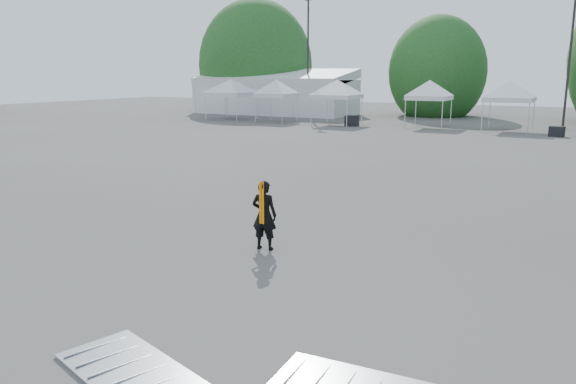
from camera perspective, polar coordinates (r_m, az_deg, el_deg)
The scene contains 15 objects.
ground at distance 13.25m, azimuth 4.85°, elevation -4.69°, with size 120.00×120.00×0.00m, color #474442.
marquee at distance 53.96m, azimuth -1.35°, elevation 10.03°, with size 15.00×6.25×4.23m.
light_pole_west at distance 51.18m, azimuth 2.04°, elevation 14.18°, with size 0.60×0.25×10.30m.
light_pole_east at distance 43.70m, azimuth 26.79°, elevation 12.99°, with size 0.60×0.25×9.80m.
tree_far_w at distance 58.57m, azimuth -3.32°, elevation 12.68°, with size 4.80×4.80×7.30m.
tree_mid_w at distance 53.26m, azimuth 14.91°, elevation 11.73°, with size 4.16×4.16×6.33m.
tent_a at distance 47.92m, azimuth -5.81°, elevation 11.03°, with size 4.66×4.66×3.88m.
tent_b at distance 45.03m, azimuth -1.21°, elevation 11.03°, with size 3.74×3.74×3.88m.
tent_c at distance 42.68m, azimuth 5.01°, elevation 10.94°, with size 4.38×4.38×3.88m.
tent_d at distance 41.65m, azimuth 14.21°, elevation 10.60°, with size 3.96×3.96×3.88m.
tent_e at distance 40.60m, azimuth 21.68°, elevation 10.11°, with size 4.32×4.32×3.88m.
man at distance 12.20m, azimuth -2.43°, elevation -2.35°, with size 0.61×0.45×1.54m.
barrier_left at distance 7.84m, azimuth -15.69°, elevation -17.10°, with size 2.40×1.68×0.07m.
crate_west at distance 41.62m, azimuth 6.51°, elevation 7.20°, with size 0.98×0.76×0.76m, color black.
crate_mid at distance 38.11m, azimuth 25.64°, elevation 5.57°, with size 0.81×0.63×0.63m, color black.
Camera 1 is at (5.13, -11.61, 3.79)m, focal length 35.00 mm.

